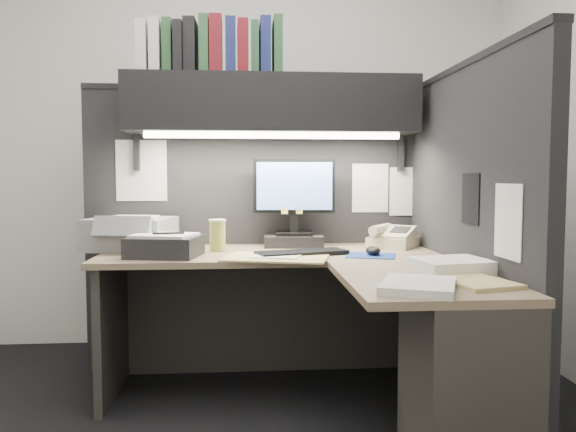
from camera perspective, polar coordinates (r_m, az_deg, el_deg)
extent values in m
cube|color=white|center=(3.81, -4.09, 7.53)|extent=(3.50, 0.04, 2.70)
cube|color=white|center=(0.84, -2.58, 20.32)|extent=(3.50, 0.04, 2.70)
cube|color=black|center=(3.25, -3.44, -1.57)|extent=(1.90, 0.06, 1.60)
cube|color=black|center=(2.70, 17.51, -2.89)|extent=(0.06, 1.50, 1.60)
cube|color=#8A6F57|center=(2.89, -1.91, -3.94)|extent=(1.70, 0.68, 0.03)
cube|color=#8A6F57|center=(2.24, 13.29, -6.39)|extent=(0.60, 0.85, 0.03)
cube|color=#302D2B|center=(3.26, -2.14, -9.59)|extent=(1.61, 0.02, 0.70)
cube|color=#302D2B|center=(3.04, -17.42, -10.76)|extent=(0.04, 0.61, 0.70)
cube|color=#302D2B|center=(2.17, 17.65, -16.86)|extent=(0.38, 0.40, 0.70)
cube|color=black|center=(3.08, -1.63, 11.18)|extent=(1.55, 0.34, 0.30)
cylinder|color=white|center=(2.92, -1.49, 8.22)|extent=(1.32, 0.04, 0.04)
cube|color=black|center=(3.10, 0.61, -2.55)|extent=(0.34, 0.22, 0.06)
cube|color=black|center=(3.09, 0.61, -0.66)|extent=(0.05, 0.04, 0.11)
cube|color=black|center=(3.08, 0.62, 3.07)|extent=(0.45, 0.07, 0.29)
cube|color=#6E97F1|center=(3.06, 0.66, 3.06)|extent=(0.41, 0.04, 0.26)
cube|color=black|center=(2.76, 1.41, -3.77)|extent=(0.47, 0.28, 0.02)
cube|color=navy|center=(2.77, 8.47, -3.99)|extent=(0.28, 0.27, 0.00)
ellipsoid|color=black|center=(2.78, 8.64, -3.49)|extent=(0.07, 0.11, 0.04)
cube|color=#BEB292|center=(3.13, 10.63, -2.28)|extent=(0.32, 0.32, 0.09)
cylinder|color=#C1B94D|center=(2.92, -7.18, -2.06)|extent=(0.10, 0.10, 0.16)
cube|color=gray|center=(3.10, -15.68, -1.73)|extent=(0.48, 0.43, 0.17)
cube|color=black|center=(2.78, -12.42, -3.04)|extent=(0.37, 0.33, 0.10)
cube|color=tan|center=(2.65, -1.20, -4.24)|extent=(0.54, 0.42, 0.01)
cube|color=white|center=(2.36, 16.30, -4.88)|extent=(0.32, 0.29, 0.06)
cube|color=white|center=(1.97, 13.11, -6.92)|extent=(0.33, 0.37, 0.03)
cube|color=tan|center=(2.13, 18.61, -6.40)|extent=(0.27, 0.31, 0.02)
cube|color=white|center=(3.17, -14.42, 16.03)|extent=(0.05, 0.22, 0.27)
cube|color=white|center=(3.16, -13.24, 16.23)|extent=(0.06, 0.22, 0.28)
cube|color=#29522E|center=(3.16, -11.99, 16.24)|extent=(0.05, 0.22, 0.28)
cube|color=black|center=(3.12, -10.95, 16.24)|extent=(0.05, 0.22, 0.26)
cube|color=black|center=(3.14, -9.83, 16.40)|extent=(0.07, 0.22, 0.28)
cube|color=#29522E|center=(3.12, -8.47, 16.59)|extent=(0.05, 0.22, 0.29)
cube|color=maroon|center=(3.12, -7.33, 16.63)|extent=(0.07, 0.22, 0.30)
cube|color=navy|center=(3.13, -5.84, 16.53)|extent=(0.05, 0.22, 0.29)
cube|color=maroon|center=(3.12, -4.62, 16.48)|extent=(0.06, 0.22, 0.28)
cube|color=#29522E|center=(3.13, -3.36, 16.39)|extent=(0.05, 0.22, 0.27)
cube|color=navy|center=(3.15, -2.37, 16.57)|extent=(0.06, 0.22, 0.30)
cube|color=#29522E|center=(3.15, -1.11, 16.64)|extent=(0.05, 0.22, 0.31)
cube|color=white|center=(3.28, 8.35, 2.83)|extent=(0.21, 0.00, 0.28)
cube|color=white|center=(3.34, 12.03, 2.46)|extent=(0.21, 0.00, 0.28)
cube|color=white|center=(3.25, -14.67, 4.49)|extent=(0.28, 0.00, 0.34)
cube|color=black|center=(2.54, 18.04, 1.67)|extent=(0.00, 0.18, 0.22)
cube|color=white|center=(2.23, 21.44, -0.52)|extent=(0.00, 0.21, 0.28)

